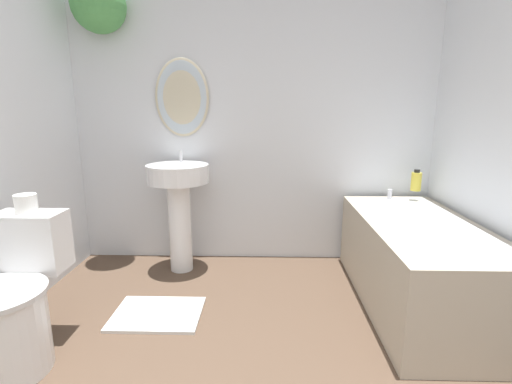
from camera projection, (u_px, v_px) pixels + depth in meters
wall_back at (234, 103)px, 2.98m from camera, size 3.02×0.40×2.40m
toilet at (9, 309)px, 1.83m from camera, size 0.45×0.63×0.72m
pedestal_sink at (179, 196)px, 2.86m from camera, size 0.47×0.47×0.95m
bathtub at (417, 262)px, 2.40m from camera, size 0.68×1.45×0.64m
shampoo_bottle at (416, 181)px, 2.88m from camera, size 0.08×0.08×0.17m
bath_mat at (158, 314)px, 2.32m from camera, size 0.54×0.41×0.02m
toilet_paper_roll at (26, 204)px, 1.95m from camera, size 0.11×0.11×0.10m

